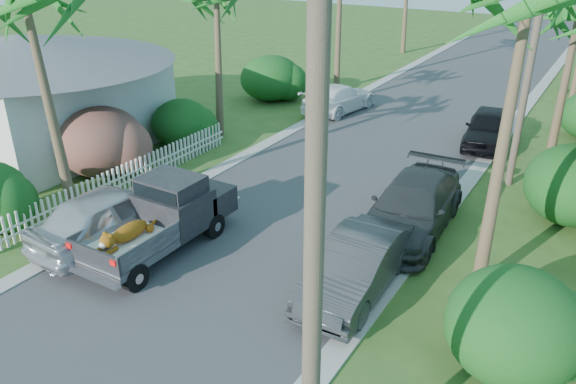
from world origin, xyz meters
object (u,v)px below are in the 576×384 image
Objects in this scene: house_left at (31,95)px; parked_car_rn at (356,267)px; utility_pole_b at (531,58)px; parked_car_rf at (489,128)px; utility_pole_a at (314,269)px; parked_car_lf at (339,98)px; pickup_truck at (167,214)px; parked_car_rm at (412,207)px; parked_car_ln at (113,215)px.

parked_car_rn is at bearing -10.54° from house_left.
utility_pole_b reaches higher than parked_car_rn.
parked_car_rf is 0.50× the size of utility_pole_a.
parked_car_lf is 11.32m from utility_pole_b.
pickup_truck is 0.93× the size of parked_car_rm.
utility_pole_a is 1.00× the size of utility_pole_b.
parked_car_rf is 0.89× the size of parked_car_ln.
parked_car_rf is at bearing 114.48° from utility_pole_b.
utility_pole_a is (1.95, -5.90, 3.86)m from parked_car_rn.
pickup_truck is at bearing -121.06° from parked_car_rf.
parked_car_rm is at bearing -98.32° from parked_car_rf.
parked_car_rn is (5.72, 0.64, -0.27)m from pickup_truck.
parked_car_rf is at bearing -114.53° from parked_car_ln.
utility_pole_b is at bearing 90.00° from utility_pole_a.
parked_car_rn is 0.95× the size of parked_car_lf.
house_left reaches higher than parked_car_rn.
pickup_truck is 1.13× the size of parked_car_rn.
parked_car_rf is 19.55m from house_left.
utility_pole_a is at bearing -92.04° from parked_car_rf.
parked_car_rf reaches higher than parked_car_rn.
house_left is at bearing 179.43° from parked_car_rm.
utility_pole_a is (1.71, -18.75, 3.83)m from parked_car_rf.
parked_car_lf is at bearing 96.80° from pickup_truck.
parked_car_rf is (5.96, 13.49, -0.24)m from pickup_truck.
house_left is at bearing 154.18° from utility_pole_a.
parked_car_rn is 17.00m from house_left.
parked_car_rm is at bearing -109.76° from utility_pole_b.
parked_car_rn is 15.89m from parked_car_lf.
parked_car_rf is 0.95× the size of parked_car_lf.
parked_car_rf is at bearing 66.18° from pickup_truck.
parked_car_rn is 7.31m from utility_pole_a.
parked_car_lf is at bearing 123.36° from parked_car_rm.
parked_car_lf is (-0.21, 15.32, -0.17)m from parked_car_ln.
parked_car_ln is 1.06× the size of parked_car_lf.
parked_car_rm is at bearing 86.96° from parked_car_rn.
parked_car_rf is at bearing 95.20° from utility_pole_a.
house_left reaches higher than parked_car_rm.
parked_car_ln is (-1.54, -0.66, -0.15)m from pickup_truck.
parked_car_ln is (-7.25, -1.30, 0.12)m from parked_car_rn.
parked_car_rn is at bearing 108.25° from utility_pole_a.
utility_pole_a is at bearing 123.25° from parked_car_lf.
utility_pole_b reaches higher than pickup_truck.
pickup_truck is at bearing -128.19° from utility_pole_b.
parked_car_rm is 1.09× the size of parked_car_ln.
utility_pole_b is at bearing 67.01° from parked_car_rm.
utility_pole_a reaches higher than parked_car_rn.
utility_pole_b is at bearing 51.81° from pickup_truck.
pickup_truck reaches higher than parked_car_ln.
utility_pole_a is (7.66, -5.26, 3.59)m from pickup_truck.
parked_car_rf is 0.50× the size of utility_pole_b.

